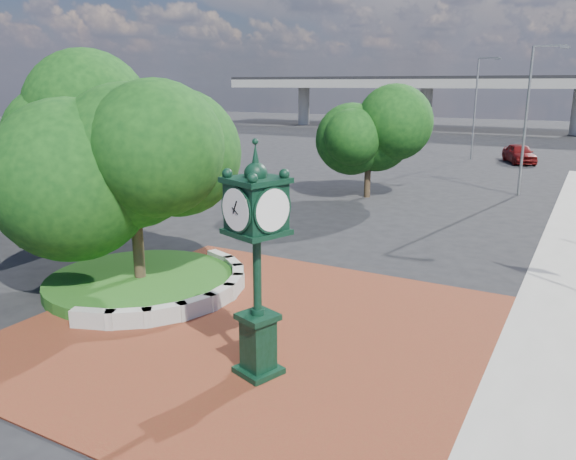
# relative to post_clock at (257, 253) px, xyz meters

# --- Properties ---
(ground) EXTENTS (200.00, 200.00, 0.00)m
(ground) POSITION_rel_post_clock_xyz_m (-1.40, 2.97, -2.94)
(ground) COLOR black
(ground) RESTS_ON ground
(plaza) EXTENTS (12.00, 12.00, 0.04)m
(plaza) POSITION_rel_post_clock_xyz_m (-1.40, 1.97, -2.92)
(plaza) COLOR maroon
(plaza) RESTS_ON ground
(planter_wall) EXTENTS (2.96, 6.77, 0.54)m
(planter_wall) POSITION_rel_post_clock_xyz_m (-4.11, 2.97, -2.67)
(planter_wall) COLOR #9E9B93
(planter_wall) RESTS_ON ground
(grass_bed) EXTENTS (6.10, 6.10, 0.40)m
(grass_bed) POSITION_rel_post_clock_xyz_m (-6.40, 2.97, -2.74)
(grass_bed) COLOR #1A4915
(grass_bed) RESTS_ON ground
(overpass) EXTENTS (90.00, 12.00, 7.50)m
(overpass) POSITION_rel_post_clock_xyz_m (-1.61, 72.97, 3.60)
(overpass) COLOR #9E9B93
(overpass) RESTS_ON ground
(tree_planter) EXTENTS (5.20, 5.20, 6.33)m
(tree_planter) POSITION_rel_post_clock_xyz_m (-6.40, 2.97, 0.78)
(tree_planter) COLOR #38281C
(tree_planter) RESTS_ON ground
(tree_northwest) EXTENTS (5.60, 5.60, 6.93)m
(tree_northwest) POSITION_rel_post_clock_xyz_m (-14.40, 7.97, 1.18)
(tree_northwest) COLOR #38281C
(tree_northwest) RESTS_ON ground
(tree_street) EXTENTS (4.40, 4.40, 5.45)m
(tree_street) POSITION_rel_post_clock_xyz_m (-5.40, 20.97, 0.30)
(tree_street) COLOR #38281C
(tree_street) RESTS_ON ground
(post_clock) EXTENTS (1.36, 1.36, 5.35)m
(post_clock) POSITION_rel_post_clock_xyz_m (0.00, 0.00, 0.00)
(post_clock) COLOR black
(post_clock) RESTS_ON ground
(parked_car) EXTENTS (3.63, 5.07, 1.60)m
(parked_car) POSITION_rel_post_clock_xyz_m (0.55, 41.04, -2.14)
(parked_car) COLOR #650E0E
(parked_car) RESTS_ON ground
(street_lamp_near) EXTENTS (1.94, 0.26, 8.63)m
(street_lamp_near) POSITION_rel_post_clock_xyz_m (2.61, 25.90, 2.12)
(street_lamp_near) COLOR slate
(street_lamp_near) RESTS_ON ground
(street_lamp_far) EXTENTS (1.93, 0.52, 8.67)m
(street_lamp_far) POSITION_rel_post_clock_xyz_m (-3.28, 41.47, 2.14)
(street_lamp_far) COLOR slate
(street_lamp_far) RESTS_ON ground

